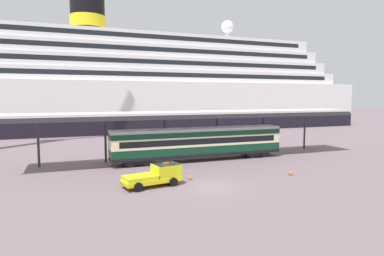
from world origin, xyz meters
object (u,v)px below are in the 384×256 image
cruise_ship (66,86)px  traffic_cone_near (190,177)px  traffic_cone_mid (291,172)px  service_truck (157,175)px  train_carriage (199,142)px

cruise_ship → traffic_cone_near: bearing=-77.9°
cruise_ship → traffic_cone_mid: cruise_ship is taller
service_truck → traffic_cone_near: (3.54, 0.88, -0.68)m
traffic_cone_near → traffic_cone_mid: bearing=-10.3°
traffic_cone_mid → train_carriage: bearing=119.2°
cruise_ship → traffic_cone_mid: bearing=-68.3°
traffic_cone_near → traffic_cone_mid: 10.49m
train_carriage → cruise_ship: bearing=109.8°
traffic_cone_near → cruise_ship: bearing=102.1°
cruise_ship → service_truck: bearing=-81.8°
train_carriage → traffic_cone_mid: (5.89, -10.55, -1.99)m
cruise_ship → train_carriage: cruise_ship is taller
train_carriage → traffic_cone_mid: 12.25m
train_carriage → traffic_cone_mid: train_carriage is taller
train_carriage → service_truck: bearing=-129.8°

